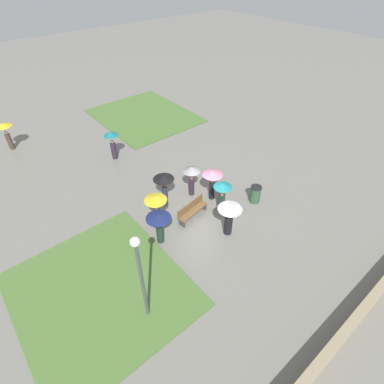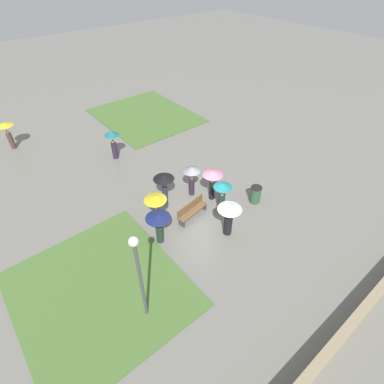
{
  "view_description": "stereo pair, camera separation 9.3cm",
  "coord_description": "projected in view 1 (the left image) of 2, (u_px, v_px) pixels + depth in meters",
  "views": [
    {
      "loc": [
        -7.68,
        -8.41,
        10.84
      ],
      "look_at": [
        -0.24,
        0.53,
        1.17
      ],
      "focal_mm": 28.0,
      "sensor_mm": 36.0,
      "label": 1
    },
    {
      "loc": [
        -7.61,
        -8.47,
        10.84
      ],
      "look_at": [
        -0.24,
        0.53,
        1.17
      ],
      "focal_mm": 28.0,
      "sensor_mm": 36.0,
      "label": 2
    }
  ],
  "objects": [
    {
      "name": "ground_plane",
      "position": [
        202.0,
        212.0,
        15.68
      ],
      "size": [
        90.0,
        90.0,
        0.0
      ],
      "primitive_type": "plane",
      "color": "slate"
    },
    {
      "name": "lawn_patch_near",
      "position": [
        100.0,
        290.0,
        12.12
      ],
      "size": [
        6.27,
        6.88,
        0.06
      ],
      "color": "#4C7033",
      "rests_on": "ground_plane"
    },
    {
      "name": "lawn_patch_far",
      "position": [
        144.0,
        116.0,
        24.43
      ],
      "size": [
        6.74,
        8.16,
        0.06
      ],
      "color": "#4C7033",
      "rests_on": "ground_plane"
    },
    {
      "name": "parapet_wall",
      "position": [
        351.0,
        325.0,
        10.67
      ],
      "size": [
        45.0,
        0.35,
        0.76
      ],
      "color": "gray",
      "rests_on": "ground_plane"
    },
    {
      "name": "park_bench",
      "position": [
        192.0,
        210.0,
        15.15
      ],
      "size": [
        1.9,
        0.71,
        0.9
      ],
      "rotation": [
        0.0,
        0.0,
        0.16
      ],
      "color": "brown",
      "rests_on": "ground_plane"
    },
    {
      "name": "lamp_post",
      "position": [
        140.0,
        270.0,
        9.62
      ],
      "size": [
        0.32,
        0.32,
        4.29
      ],
      "color": "#474C51",
      "rests_on": "ground_plane"
    },
    {
      "name": "trash_bin",
      "position": [
        255.0,
        194.0,
        16.06
      ],
      "size": [
        0.61,
        0.61,
        0.97
      ],
      "color": "#335638",
      "rests_on": "ground_plane"
    },
    {
      "name": "crowd_person_yellow",
      "position": [
        156.0,
        203.0,
        14.14
      ],
      "size": [
        1.09,
        1.09,
        1.82
      ],
      "rotation": [
        0.0,
        0.0,
        5.97
      ],
      "color": "#47382D",
      "rests_on": "ground_plane"
    },
    {
      "name": "crowd_person_grey",
      "position": [
        192.0,
        174.0,
        15.97
      ],
      "size": [
        0.94,
        0.94,
        1.85
      ],
      "rotation": [
        0.0,
        0.0,
        2.95
      ],
      "color": "#2D2333",
      "rests_on": "ground_plane"
    },
    {
      "name": "crowd_person_navy",
      "position": [
        159.0,
        222.0,
        13.36
      ],
      "size": [
        1.15,
        1.15,
        1.71
      ],
      "rotation": [
        0.0,
        0.0,
        5.03
      ],
      "color": "#1E3328",
      "rests_on": "ground_plane"
    },
    {
      "name": "crowd_person_pink",
      "position": [
        213.0,
        177.0,
        15.65
      ],
      "size": [
        1.07,
        1.07,
        1.85
      ],
      "rotation": [
        0.0,
        0.0,
        6.07
      ],
      "color": "black",
      "rests_on": "ground_plane"
    },
    {
      "name": "crowd_person_teal",
      "position": [
        222.0,
        192.0,
        14.97
      ],
      "size": [
        0.94,
        0.94,
        1.82
      ],
      "rotation": [
        0.0,
        0.0,
        0.94
      ],
      "color": "#1E3328",
      "rests_on": "ground_plane"
    },
    {
      "name": "crowd_person_white",
      "position": [
        229.0,
        213.0,
        13.74
      ],
      "size": [
        1.13,
        1.13,
        1.83
      ],
      "rotation": [
        0.0,
        0.0,
        4.06
      ],
      "color": "black",
      "rests_on": "ground_plane"
    },
    {
      "name": "crowd_person_black",
      "position": [
        164.0,
        181.0,
        15.44
      ],
      "size": [
        1.1,
        1.1,
        1.79
      ],
      "rotation": [
        0.0,
        0.0,
        1.69
      ],
      "color": "#282D47",
      "rests_on": "ground_plane"
    },
    {
      "name": "lone_walker_far_path",
      "position": [
        5.0,
        131.0,
        19.69
      ],
      "size": [
        1.07,
        1.07,
        1.88
      ],
      "rotation": [
        0.0,
        0.0,
        4.22
      ],
      "color": "#47382D",
      "rests_on": "ground_plane"
    },
    {
      "name": "lone_walker_mid_plaza",
      "position": [
        112.0,
        140.0,
        18.81
      ],
      "size": [
        0.91,
        0.91,
        1.93
      ],
      "rotation": [
        0.0,
        0.0,
        4.65
      ],
      "color": "#2D2333",
      "rests_on": "ground_plane"
    }
  ]
}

